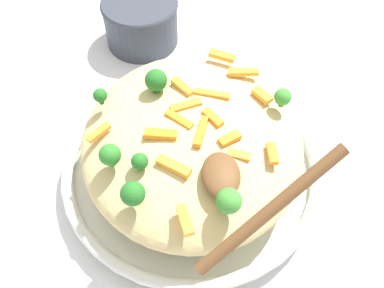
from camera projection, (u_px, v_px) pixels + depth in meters
The scene contains 28 objects.
ground_plane at pixel (192, 175), 0.60m from camera, with size 2.40×2.40×0.00m, color silver.
serving_bowl at pixel (192, 167), 0.58m from camera, with size 0.33×0.33×0.04m.
pasta_mound at pixel (192, 142), 0.54m from camera, with size 0.29×0.26×0.08m, color #D1BA7A.
carrot_piece_0 at pixel (212, 94), 0.53m from camera, with size 0.04×0.01×0.01m, color orange.
carrot_piece_1 at pixel (222, 56), 0.57m from camera, with size 0.03×0.01×0.01m, color orange.
carrot_piece_2 at pixel (212, 115), 0.51m from camera, with size 0.03×0.01×0.01m, color orange.
carrot_piece_3 at pixel (201, 132), 0.49m from camera, with size 0.04×0.01×0.01m, color orange.
carrot_piece_4 at pixel (244, 72), 0.56m from camera, with size 0.04×0.01×0.01m, color orange.
carrot_piece_5 at pixel (182, 87), 0.53m from camera, with size 0.03×0.01×0.01m, color orange.
carrot_piece_6 at pixel (179, 119), 0.50m from camera, with size 0.04×0.01×0.01m, color orange.
carrot_piece_7 at pixel (262, 95), 0.53m from camera, with size 0.03×0.01×0.01m, color orange.
carrot_piece_8 at pixel (186, 105), 0.52m from camera, with size 0.04×0.01×0.01m, color orange.
carrot_piece_9 at pixel (161, 135), 0.49m from camera, with size 0.04×0.01×0.01m, color orange.
carrot_piece_10 at pixel (272, 153), 0.48m from camera, with size 0.03×0.01×0.01m, color orange.
carrot_piece_11 at pixel (239, 155), 0.48m from camera, with size 0.02×0.01×0.01m, color orange.
carrot_piece_12 at pixel (174, 166), 0.47m from camera, with size 0.04×0.01×0.01m, color orange.
carrot_piece_13 at pixel (230, 139), 0.49m from camera, with size 0.02×0.01×0.01m, color orange.
carrot_piece_14 at pixel (185, 220), 0.43m from camera, with size 0.03×0.01×0.01m, color orange.
carrot_piece_15 at pixel (98, 132), 0.50m from camera, with size 0.03×0.01×0.01m, color orange.
broccoli_floret_0 at pixel (100, 96), 0.52m from camera, with size 0.02×0.02×0.02m.
broccoli_floret_1 at pixel (133, 194), 0.44m from camera, with size 0.03×0.03×0.03m.
broccoli_floret_2 at pixel (156, 81), 0.52m from camera, with size 0.03×0.03×0.03m.
broccoli_floret_3 at pixel (229, 201), 0.43m from camera, with size 0.03×0.03×0.03m.
broccoli_floret_4 at pixel (283, 97), 0.52m from camera, with size 0.02×0.02×0.02m.
broccoli_floret_5 at pixel (140, 162), 0.47m from camera, with size 0.02×0.02×0.02m.
broccoli_floret_6 at pixel (110, 155), 0.46m from camera, with size 0.02×0.02×0.03m.
serving_spoon at pixel (237, 187), 0.43m from camera, with size 0.13×0.14×0.09m.
companion_bowl at pixel (141, 20), 0.72m from camera, with size 0.12×0.12×0.08m.
Camera 1 is at (0.32, -0.02, 0.50)m, focal length 42.12 mm.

